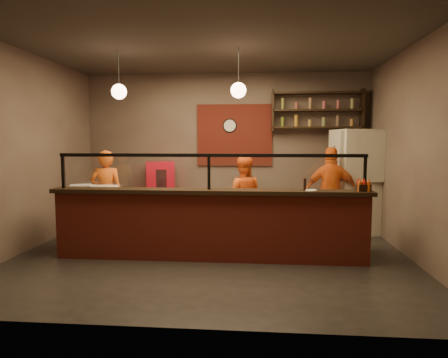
# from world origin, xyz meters

# --- Properties ---
(floor) EXTENTS (6.00, 6.00, 0.00)m
(floor) POSITION_xyz_m (0.00, 0.00, 0.00)
(floor) COLOR black
(floor) RESTS_ON ground
(ceiling) EXTENTS (6.00, 6.00, 0.00)m
(ceiling) POSITION_xyz_m (0.00, 0.00, 3.20)
(ceiling) COLOR #3A342D
(ceiling) RESTS_ON wall_back
(wall_back) EXTENTS (6.00, 0.00, 6.00)m
(wall_back) POSITION_xyz_m (0.00, 2.50, 1.60)
(wall_back) COLOR #68584C
(wall_back) RESTS_ON floor
(wall_left) EXTENTS (0.00, 5.00, 5.00)m
(wall_left) POSITION_xyz_m (-3.00, 0.00, 1.60)
(wall_left) COLOR #68584C
(wall_left) RESTS_ON floor
(wall_right) EXTENTS (0.00, 5.00, 5.00)m
(wall_right) POSITION_xyz_m (3.00, 0.00, 1.60)
(wall_right) COLOR #68584C
(wall_right) RESTS_ON floor
(wall_front) EXTENTS (6.00, 0.00, 6.00)m
(wall_front) POSITION_xyz_m (0.00, -2.50, 1.60)
(wall_front) COLOR #68584C
(wall_front) RESTS_ON floor
(brick_patch) EXTENTS (1.60, 0.04, 1.30)m
(brick_patch) POSITION_xyz_m (0.20, 2.47, 1.90)
(brick_patch) COLOR maroon
(brick_patch) RESTS_ON wall_back
(service_counter) EXTENTS (4.60, 0.25, 1.00)m
(service_counter) POSITION_xyz_m (0.00, -0.30, 0.50)
(service_counter) COLOR maroon
(service_counter) RESTS_ON floor
(counter_ledge) EXTENTS (4.70, 0.37, 0.06)m
(counter_ledge) POSITION_xyz_m (0.00, -0.30, 1.03)
(counter_ledge) COLOR black
(counter_ledge) RESTS_ON service_counter
(worktop_cabinet) EXTENTS (4.60, 0.75, 0.85)m
(worktop_cabinet) POSITION_xyz_m (0.00, 0.20, 0.42)
(worktop_cabinet) COLOR gray
(worktop_cabinet) RESTS_ON floor
(worktop) EXTENTS (4.60, 0.75, 0.05)m
(worktop) POSITION_xyz_m (0.00, 0.20, 0.88)
(worktop) COLOR silver
(worktop) RESTS_ON worktop_cabinet
(sneeze_guard) EXTENTS (4.50, 0.05, 0.52)m
(sneeze_guard) POSITION_xyz_m (0.00, -0.30, 1.37)
(sneeze_guard) COLOR white
(sneeze_guard) RESTS_ON counter_ledge
(wall_shelving) EXTENTS (1.84, 0.28, 0.85)m
(wall_shelving) POSITION_xyz_m (1.90, 2.32, 2.40)
(wall_shelving) COLOR black
(wall_shelving) RESTS_ON wall_back
(wall_clock) EXTENTS (0.30, 0.04, 0.30)m
(wall_clock) POSITION_xyz_m (0.10, 2.46, 2.10)
(wall_clock) COLOR black
(wall_clock) RESTS_ON wall_back
(pendant_left) EXTENTS (0.24, 0.24, 0.77)m
(pendant_left) POSITION_xyz_m (-1.50, 0.20, 2.55)
(pendant_left) COLOR black
(pendant_left) RESTS_ON ceiling
(pendant_right) EXTENTS (0.24, 0.24, 0.77)m
(pendant_right) POSITION_xyz_m (0.40, 0.20, 2.55)
(pendant_right) COLOR black
(pendant_right) RESTS_ON ceiling
(cook_left) EXTENTS (0.64, 0.46, 1.61)m
(cook_left) POSITION_xyz_m (-2.05, 0.96, 0.80)
(cook_left) COLOR #E05A15
(cook_left) RESTS_ON floor
(cook_mid) EXTENTS (0.73, 0.57, 1.50)m
(cook_mid) POSITION_xyz_m (0.43, 1.21, 0.75)
(cook_mid) COLOR #E75315
(cook_mid) RESTS_ON floor
(cook_right) EXTENTS (1.02, 0.52, 1.66)m
(cook_right) POSITION_xyz_m (2.05, 1.32, 0.83)
(cook_right) COLOR orange
(cook_right) RESTS_ON floor
(fridge) EXTENTS (0.99, 0.95, 1.99)m
(fridge) POSITION_xyz_m (2.60, 1.78, 1.00)
(fridge) COLOR beige
(fridge) RESTS_ON floor
(red_cooler) EXTENTS (0.70, 0.67, 1.34)m
(red_cooler) POSITION_xyz_m (-1.35, 2.15, 0.67)
(red_cooler) COLOR #B80C20
(red_cooler) RESTS_ON floor
(pizza_dough) EXTENTS (0.59, 0.59, 0.01)m
(pizza_dough) POSITION_xyz_m (0.99, 0.31, 0.91)
(pizza_dough) COLOR beige
(pizza_dough) RESTS_ON worktop
(prep_tub_a) EXTENTS (0.40, 0.36, 0.16)m
(prep_tub_a) POSITION_xyz_m (-2.15, 0.13, 0.98)
(prep_tub_a) COLOR white
(prep_tub_a) RESTS_ON worktop
(prep_tub_b) EXTENTS (0.33, 0.30, 0.14)m
(prep_tub_b) POSITION_xyz_m (-2.15, 0.35, 0.97)
(prep_tub_b) COLOR silver
(prep_tub_b) RESTS_ON worktop
(prep_tub_c) EXTENTS (0.35, 0.29, 0.17)m
(prep_tub_c) POSITION_xyz_m (-1.67, -0.04, 0.99)
(prep_tub_c) COLOR silver
(prep_tub_c) RESTS_ON worktop
(rolling_pin) EXTENTS (0.34, 0.29, 0.07)m
(rolling_pin) POSITION_xyz_m (-1.32, 0.32, 0.93)
(rolling_pin) COLOR yellow
(rolling_pin) RESTS_ON worktop
(condiment_caddy) EXTENTS (0.20, 0.17, 0.10)m
(condiment_caddy) POSITION_xyz_m (2.20, -0.31, 1.11)
(condiment_caddy) COLOR black
(condiment_caddy) RESTS_ON counter_ledge
(pepper_mill) EXTENTS (0.05, 0.05, 0.18)m
(pepper_mill) POSITION_xyz_m (1.38, -0.34, 1.15)
(pepper_mill) COLOR black
(pepper_mill) RESTS_ON counter_ledge
(small_plate) EXTENTS (0.19, 0.19, 0.01)m
(small_plate) POSITION_xyz_m (1.46, -0.33, 1.07)
(small_plate) COLOR silver
(small_plate) RESTS_ON counter_ledge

